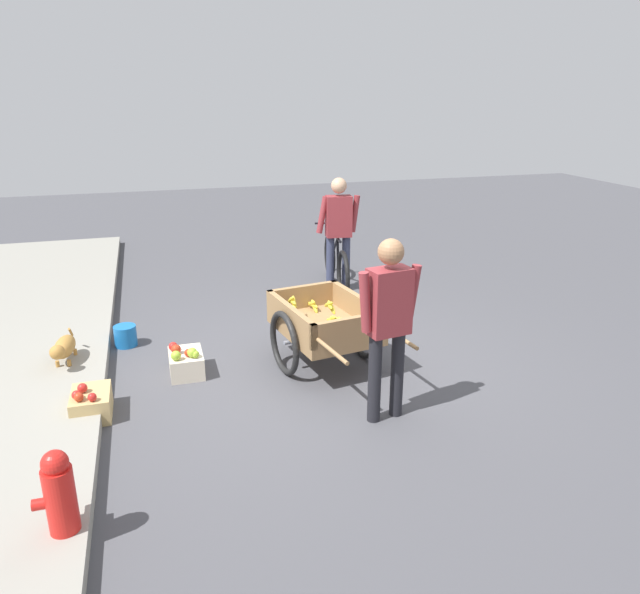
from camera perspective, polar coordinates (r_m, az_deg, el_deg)
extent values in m
plane|color=#47474C|center=(6.02, -0.30, -6.89)|extent=(24.00, 24.00, 0.00)
cube|color=#937047|center=(5.96, 0.44, -2.97)|extent=(1.22, 0.97, 0.10)
cube|color=#937047|center=(6.34, -1.64, 0.05)|extent=(0.19, 0.80, 0.24)
cube|color=#937047|center=(5.47, 2.88, -3.16)|extent=(0.19, 0.80, 0.24)
cube|color=#937047|center=(5.76, -2.85, -2.01)|extent=(1.09, 0.25, 0.24)
cube|color=#937047|center=(6.06, 3.58, -0.90)|extent=(1.09, 0.25, 0.24)
torus|color=black|center=(5.83, -3.45, -4.41)|extent=(0.64, 0.17, 0.64)
torus|color=black|center=(6.19, 4.10, -2.98)|extent=(0.64, 0.17, 0.64)
cylinder|color=gray|center=(5.99, 0.44, -3.68)|extent=(0.19, 0.87, 0.04)
cylinder|color=#937047|center=(5.08, 1.16, -5.18)|extent=(0.55, 0.13, 0.04)
cylinder|color=#937047|center=(5.40, 7.60, -3.84)|extent=(0.55, 0.13, 0.04)
cylinder|color=gray|center=(6.44, -1.43, -3.41)|extent=(0.04, 0.04, 0.35)
ellipsoid|color=gold|center=(6.26, -0.53, -0.90)|extent=(0.18, 0.06, 0.14)
ellipsoid|color=gold|center=(6.27, -0.67, -0.75)|extent=(0.19, 0.10, 0.05)
ellipsoid|color=gold|center=(6.28, -0.79, -0.63)|extent=(0.18, 0.07, 0.12)
ellipsoid|color=gold|center=(5.66, 2.93, -2.76)|extent=(0.18, 0.08, 0.13)
ellipsoid|color=gold|center=(5.67, 2.78, -2.61)|extent=(0.19, 0.13, 0.05)
ellipsoid|color=gold|center=(5.68, 2.61, -2.44)|extent=(0.17, 0.12, 0.15)
ellipsoid|color=gold|center=(5.66, 1.54, -2.46)|extent=(0.18, 0.07, 0.13)
ellipsoid|color=gold|center=(5.66, 1.44, -2.34)|extent=(0.19, 0.08, 0.09)
ellipsoid|color=gold|center=(5.67, 1.30, -2.19)|extent=(0.18, 0.14, 0.09)
ellipsoid|color=gold|center=(5.67, 1.21, -2.08)|extent=(0.18, 0.05, 0.12)
ellipsoid|color=gold|center=(5.86, 1.10, -0.99)|extent=(0.18, 0.07, 0.14)
ellipsoid|color=gold|center=(5.87, 0.96, -0.84)|extent=(0.18, 0.07, 0.05)
ellipsoid|color=gold|center=(5.88, 0.82, -0.70)|extent=(0.19, 0.09, 0.13)
ellipsoid|color=gold|center=(5.78, 1.60, -2.61)|extent=(0.18, 0.07, 0.14)
ellipsoid|color=gold|center=(5.78, 1.49, -2.48)|extent=(0.18, 0.13, 0.08)
ellipsoid|color=gold|center=(5.79, 1.37, -2.35)|extent=(0.19, 0.07, 0.08)
ellipsoid|color=gold|center=(5.79, 1.25, -2.22)|extent=(0.18, 0.09, 0.14)
ellipsoid|color=gold|center=(5.57, 2.18, -2.65)|extent=(0.17, 0.08, 0.15)
ellipsoid|color=gold|center=(5.59, 2.01, -2.48)|extent=(0.19, 0.09, 0.05)
ellipsoid|color=gold|center=(5.60, 1.85, -2.32)|extent=(0.17, 0.06, 0.14)
ellipsoid|color=gold|center=(5.55, 0.30, -3.67)|extent=(0.19, 0.08, 0.13)
ellipsoid|color=gold|center=(5.55, 0.22, -3.56)|extent=(0.19, 0.05, 0.10)
ellipsoid|color=gold|center=(5.56, 0.11, -3.44)|extent=(0.19, 0.08, 0.05)
ellipsoid|color=gold|center=(5.56, 0.00, -3.31)|extent=(0.19, 0.07, 0.10)
ellipsoid|color=gold|center=(5.56, -0.11, -3.18)|extent=(0.18, 0.05, 0.15)
ellipsoid|color=gold|center=(5.56, -0.99, -2.92)|extent=(0.18, 0.05, 0.13)
ellipsoid|color=gold|center=(5.56, -1.08, -2.81)|extent=(0.19, 0.07, 0.11)
ellipsoid|color=gold|center=(5.57, -1.19, -2.68)|extent=(0.18, 0.07, 0.05)
ellipsoid|color=gold|center=(5.57, -1.29, -2.56)|extent=(0.19, 0.08, 0.09)
ellipsoid|color=gold|center=(5.57, -1.39, -2.45)|extent=(0.18, 0.06, 0.13)
ellipsoid|color=gold|center=(5.94, -2.64, -1.90)|extent=(0.18, 0.10, 0.13)
ellipsoid|color=gold|center=(5.94, -2.73, -1.80)|extent=(0.19, 0.07, 0.10)
ellipsoid|color=gold|center=(5.94, -2.83, -1.68)|extent=(0.19, 0.10, 0.05)
ellipsoid|color=gold|center=(5.95, -2.93, -1.56)|extent=(0.19, 0.06, 0.10)
ellipsoid|color=gold|center=(5.95, -3.03, -1.44)|extent=(0.17, 0.06, 0.15)
ellipsoid|color=gold|center=(5.98, -2.49, -0.58)|extent=(0.18, 0.07, 0.15)
ellipsoid|color=gold|center=(6.00, -2.64, -0.43)|extent=(0.18, 0.06, 0.05)
ellipsoid|color=gold|center=(6.01, -2.78, -0.28)|extent=(0.18, 0.07, 0.15)
ellipsoid|color=gold|center=(5.57, 1.58, -3.09)|extent=(0.18, 0.09, 0.13)
ellipsoid|color=gold|center=(5.58, 1.43, -2.93)|extent=(0.18, 0.11, 0.04)
ellipsoid|color=gold|center=(5.59, 1.29, -2.79)|extent=(0.19, 0.07, 0.13)
cylinder|color=black|center=(5.00, 5.23, -7.77)|extent=(0.11, 0.11, 0.77)
cylinder|color=black|center=(5.11, 7.36, -7.25)|extent=(0.11, 0.11, 0.77)
cube|color=maroon|center=(4.80, 6.59, -0.43)|extent=(0.25, 0.37, 0.55)
sphere|color=#9E704C|center=(4.68, 6.78, 4.29)|extent=(0.21, 0.21, 0.21)
cylinder|color=maroon|center=(4.68, 4.33, -0.51)|extent=(0.08, 0.12, 0.50)
cylinder|color=maroon|center=(4.90, 8.78, 0.25)|extent=(0.08, 0.14, 0.50)
torus|color=black|center=(8.84, 0.94, 3.98)|extent=(0.66, 0.14, 0.66)
torus|color=black|center=(7.90, 2.22, 2.10)|extent=(0.66, 0.14, 0.66)
cylinder|color=black|center=(8.27, 1.57, 5.76)|extent=(0.60, 0.11, 0.04)
cylinder|color=black|center=(8.20, 1.71, 4.37)|extent=(0.11, 0.05, 0.45)
cylinder|color=black|center=(8.50, 1.33, 4.56)|extent=(0.53, 0.10, 0.43)
ellipsoid|color=black|center=(8.12, 1.76, 6.15)|extent=(0.20, 0.08, 0.06)
cylinder|color=black|center=(8.68, 1.02, 7.08)|extent=(0.08, 0.46, 0.03)
cylinder|color=#333851|center=(8.19, 0.98, 3.15)|extent=(0.11, 0.11, 0.77)
cylinder|color=#333851|center=(8.24, 2.49, 3.22)|extent=(0.11, 0.11, 0.77)
cube|color=maroon|center=(8.06, 1.79, 7.70)|extent=(0.24, 0.36, 0.55)
sphere|color=tan|center=(7.99, 1.82, 10.57)|extent=(0.21, 0.21, 0.21)
cylinder|color=maroon|center=(8.01, 0.23, 7.84)|extent=(0.08, 0.17, 0.50)
cylinder|color=maroon|center=(8.10, 3.33, 7.93)|extent=(0.08, 0.14, 0.50)
ellipsoid|color=#AD7A38|center=(6.37, -23.15, -4.37)|extent=(0.46, 0.23, 0.18)
sphere|color=#AD7A38|center=(6.11, -23.77, -4.85)|extent=(0.14, 0.14, 0.14)
cylinder|color=#AD7A38|center=(6.61, -22.68, -3.10)|extent=(0.11, 0.04, 0.12)
cylinder|color=#AD7A38|center=(6.31, -22.72, -6.33)|extent=(0.04, 0.04, 0.18)
cylinder|color=#AD7A38|center=(6.34, -23.67, -6.35)|extent=(0.04, 0.04, 0.18)
cylinder|color=#AD7A38|center=(6.55, -22.24, -5.35)|extent=(0.04, 0.04, 0.18)
cylinder|color=#AD7A38|center=(6.57, -23.16, -5.38)|extent=(0.04, 0.04, 0.18)
cylinder|color=red|center=(4.10, -23.36, -18.00)|extent=(0.18, 0.18, 0.55)
sphere|color=red|center=(3.92, -23.97, -14.29)|extent=(0.16, 0.16, 0.16)
cylinder|color=red|center=(4.16, -23.30, -16.49)|extent=(0.10, 0.07, 0.07)
cylinder|color=red|center=(4.09, -25.06, -17.44)|extent=(0.07, 0.10, 0.07)
cylinder|color=#1966B2|center=(6.84, -18.06, -3.54)|extent=(0.24, 0.24, 0.23)
cube|color=beige|center=(6.03, -12.63, -6.19)|extent=(0.44, 0.32, 0.22)
sphere|color=red|center=(6.05, -13.83, -4.60)|extent=(0.09, 0.09, 0.09)
sphere|color=#99BF33|center=(5.87, -12.09, -5.21)|extent=(0.10, 0.10, 0.10)
sphere|color=#B23319|center=(5.98, -13.57, -4.87)|extent=(0.09, 0.09, 0.09)
sphere|color=#B23319|center=(5.89, -12.44, -5.22)|extent=(0.08, 0.08, 0.08)
sphere|color=#99BF33|center=(5.84, -13.57, -5.46)|extent=(0.10, 0.10, 0.10)
sphere|color=#99BF33|center=(5.85, -11.80, -5.37)|extent=(0.07, 0.07, 0.07)
cube|color=tan|center=(5.53, -20.95, -9.51)|extent=(0.44, 0.32, 0.22)
sphere|color=red|center=(5.40, -22.22, -8.64)|extent=(0.08, 0.08, 0.08)
sphere|color=red|center=(5.32, -20.90, -8.91)|extent=(0.07, 0.07, 0.07)
sphere|color=red|center=(5.49, -21.72, -8.07)|extent=(0.08, 0.08, 0.08)
sphere|color=#B23319|center=(5.35, -22.01, -8.84)|extent=(0.08, 0.08, 0.08)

